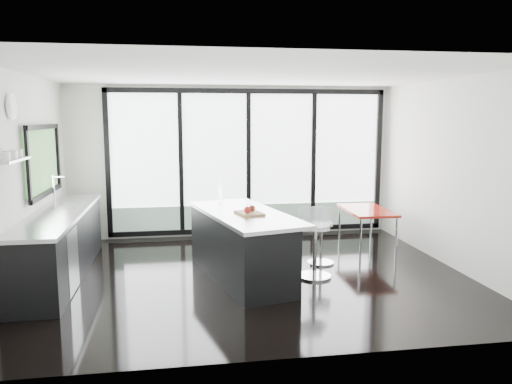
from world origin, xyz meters
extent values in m
cube|color=black|center=(0.00, 0.00, 0.00)|extent=(6.00, 5.00, 0.00)
cube|color=white|center=(0.00, 0.00, 2.80)|extent=(6.00, 5.00, 0.00)
cube|color=silver|center=(0.00, 2.50, 1.40)|extent=(6.00, 0.00, 2.80)
cube|color=white|center=(0.30, 2.47, 1.40)|extent=(5.00, 0.02, 2.50)
cube|color=slate|center=(0.30, 2.43, 0.37)|extent=(5.00, 0.02, 0.44)
cube|color=black|center=(-0.95, 2.43, 1.40)|extent=(0.08, 0.04, 2.50)
cube|color=black|center=(0.30, 2.43, 1.40)|extent=(0.08, 0.04, 2.50)
cube|color=black|center=(1.55, 2.43, 1.40)|extent=(0.08, 0.04, 2.50)
cube|color=silver|center=(0.00, -2.50, 1.40)|extent=(6.00, 0.00, 2.80)
cube|color=silver|center=(-3.00, 0.00, 1.40)|extent=(0.00, 5.00, 2.80)
cube|color=#4F8147|center=(-2.97, 0.90, 1.60)|extent=(0.02, 1.60, 0.90)
cube|color=#AAADAF|center=(-2.87, -0.85, 1.75)|extent=(0.25, 0.80, 0.03)
cylinder|color=white|center=(-2.97, -0.30, 2.35)|extent=(0.04, 0.30, 0.30)
cube|color=silver|center=(3.00, 0.00, 1.40)|extent=(0.00, 5.00, 2.80)
cube|color=black|center=(-2.67, 0.40, 0.43)|extent=(0.65, 3.20, 0.87)
cube|color=#AAADAF|center=(-2.67, 0.40, 0.90)|extent=(0.69, 3.24, 0.05)
cube|color=#AAADAF|center=(-2.67, 0.90, 0.90)|extent=(0.45, 0.48, 0.06)
cylinder|color=silver|center=(-2.82, 0.90, 1.14)|extent=(0.02, 0.02, 0.44)
cube|color=#AAADAF|center=(-2.36, -0.35, 0.42)|extent=(0.03, 0.60, 0.80)
cube|color=black|center=(-0.19, -0.08, 0.44)|extent=(1.27, 2.33, 0.87)
cube|color=#AAADAF|center=(-0.11, -0.06, 0.90)|extent=(1.48, 2.43, 0.05)
cube|color=#AA7A49|center=(-0.07, -0.21, 0.94)|extent=(0.39, 0.46, 0.03)
sphere|color=#A41D26|center=(-0.11, -0.27, 1.00)|extent=(0.11, 0.11, 0.09)
sphere|color=maroon|center=(-0.03, -0.15, 1.00)|extent=(0.10, 0.10, 0.08)
cylinder|color=silver|center=(-0.39, 0.64, 1.06)|extent=(0.09, 0.09, 0.28)
cylinder|color=silver|center=(0.85, -0.22, 0.38)|extent=(0.48, 0.48, 0.75)
cylinder|color=silver|center=(1.12, 0.41, 0.32)|extent=(0.50, 0.50, 0.65)
cube|color=#A31E12|center=(2.18, 1.26, 0.33)|extent=(0.73, 1.25, 0.66)
camera|label=1|loc=(-1.02, -6.75, 2.22)|focal=35.00mm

